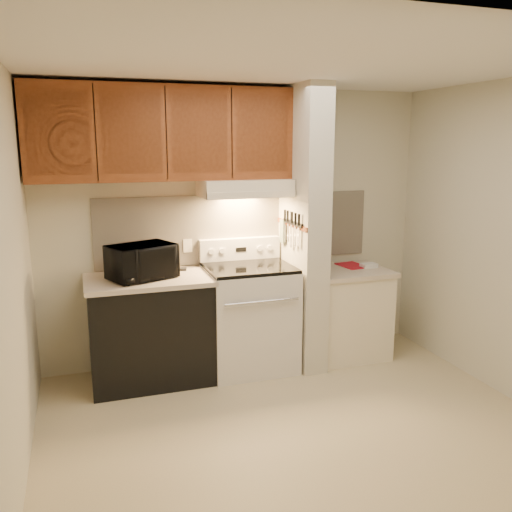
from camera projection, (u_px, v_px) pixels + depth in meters
name	position (u px, v px, depth m)	size (l,w,h in m)	color
floor	(298.00, 428.00, 3.88)	(3.60, 3.60, 0.00)	#C7B68D
ceiling	(304.00, 63.00, 3.37)	(3.60, 3.60, 0.00)	white
wall_back	(238.00, 226.00, 5.02)	(3.60, 0.02, 2.50)	beige
wall_left	(9.00, 279.00, 3.07)	(0.02, 3.00, 2.50)	beige
backsplash	(238.00, 228.00, 5.02)	(2.60, 0.02, 0.63)	beige
range_body	(249.00, 319.00, 4.86)	(0.76, 0.65, 0.92)	silver
oven_window	(261.00, 326.00, 4.56)	(0.50, 0.01, 0.30)	black
oven_handle	(262.00, 302.00, 4.48)	(0.02, 0.02, 0.65)	silver
cooktop	(249.00, 267.00, 4.77)	(0.74, 0.64, 0.03)	black
range_backguard	(240.00, 249.00, 5.01)	(0.76, 0.08, 0.20)	silver
range_display	(241.00, 250.00, 4.97)	(0.10, 0.01, 0.04)	black
range_knob_left_outer	(211.00, 251.00, 4.88)	(0.05, 0.05, 0.02)	silver
range_knob_left_inner	(222.00, 251.00, 4.91)	(0.05, 0.05, 0.02)	silver
range_knob_right_inner	(260.00, 248.00, 5.02)	(0.05, 0.05, 0.02)	silver
range_knob_right_outer	(270.00, 248.00, 5.05)	(0.05, 0.05, 0.02)	silver
dishwasher_front	(150.00, 332.00, 4.61)	(1.00, 0.63, 0.87)	black
left_countertop	(148.00, 280.00, 4.51)	(1.04, 0.67, 0.04)	beige
spoon_rest	(172.00, 269.00, 4.77)	(0.25, 0.08, 0.02)	black
teal_jar	(150.00, 266.00, 4.72)	(0.08, 0.08, 0.09)	#295F54
outlet	(188.00, 246.00, 4.88)	(0.08, 0.01, 0.12)	#F1E5C7
microwave	(142.00, 262.00, 4.45)	(0.52, 0.35, 0.29)	black
partition_pillar	(303.00, 229.00, 4.86)	(0.22, 0.70, 2.50)	beige
pillar_trim	(291.00, 224.00, 4.81)	(0.01, 0.70, 0.04)	brown
knife_strip	(293.00, 223.00, 4.76)	(0.02, 0.42, 0.04)	black
knife_blade_a	(298.00, 237.00, 4.63)	(0.01, 0.04, 0.16)	silver
knife_handle_a	(299.00, 220.00, 4.59)	(0.02, 0.02, 0.10)	black
knife_blade_b	(295.00, 237.00, 4.70)	(0.01, 0.04, 0.18)	silver
knife_handle_b	(295.00, 219.00, 4.66)	(0.02, 0.02, 0.10)	black
knife_blade_c	(291.00, 236.00, 4.79)	(0.01, 0.04, 0.20)	silver
knife_handle_c	(292.00, 217.00, 4.74)	(0.02, 0.02, 0.10)	black
knife_blade_d	(288.00, 233.00, 4.85)	(0.01, 0.04, 0.16)	silver
knife_handle_d	(288.00, 216.00, 4.83)	(0.02, 0.02, 0.10)	black
knife_blade_e	(284.00, 232.00, 4.94)	(0.01, 0.04, 0.18)	silver
knife_handle_e	(285.00, 215.00, 4.89)	(0.02, 0.02, 0.10)	black
oven_mitt	(283.00, 231.00, 4.98)	(0.03, 0.09, 0.21)	slate
right_cab_base	(346.00, 314.00, 5.17)	(0.70, 0.60, 0.81)	#F1E5C7
right_countertop	(348.00, 271.00, 5.08)	(0.74, 0.64, 0.04)	beige
red_folder	(352.00, 266.00, 5.20)	(0.21, 0.29, 0.01)	#B01522
white_box	(369.00, 265.00, 5.14)	(0.15, 0.10, 0.04)	white
range_hood	(245.00, 188.00, 4.74)	(0.78, 0.44, 0.15)	#F1E5C7
hood_lip	(252.00, 195.00, 4.56)	(0.78, 0.04, 0.06)	#F1E5C7
upper_cabinets	(163.00, 134.00, 4.48)	(2.18, 0.33, 0.77)	brown
cab_door_a	(58.00, 133.00, 4.08)	(0.46, 0.01, 0.63)	brown
cab_gap_a	(95.00, 133.00, 4.16)	(0.01, 0.01, 0.73)	black
cab_door_b	(132.00, 133.00, 4.24)	(0.46, 0.01, 0.63)	brown
cab_gap_b	(166.00, 133.00, 4.33)	(0.01, 0.01, 0.73)	black
cab_door_c	(200.00, 133.00, 4.41)	(0.46, 0.01, 0.63)	brown
cab_gap_c	(232.00, 134.00, 4.50)	(0.01, 0.01, 0.73)	black
cab_door_d	(263.00, 134.00, 4.58)	(0.46, 0.01, 0.63)	brown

